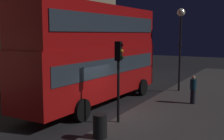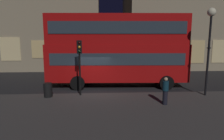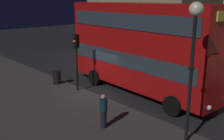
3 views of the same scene
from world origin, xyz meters
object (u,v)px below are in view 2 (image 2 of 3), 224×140
double_decker_bus (117,47)px  litter_bin (48,90)px  traffic_light_near_kerb (79,56)px  street_lamp (210,30)px  pedestrian (165,91)px

double_decker_bus → litter_bin: size_ratio=12.14×
double_decker_bus → traffic_light_near_kerb: double_decker_bus is taller
double_decker_bus → street_lamp: size_ratio=1.96×
traffic_light_near_kerb → street_lamp: bearing=-13.3°
pedestrian → litter_bin: pedestrian is taller
pedestrian → litter_bin: bearing=57.4°
traffic_light_near_kerb → street_lamp: 8.57m
double_decker_bus → traffic_light_near_kerb: (-2.68, -2.92, -0.41)m
pedestrian → litter_bin: size_ratio=1.77×
street_lamp → pedestrian: street_lamp is taller
traffic_light_near_kerb → pedestrian: 5.83m
double_decker_bus → pedestrian: 6.05m
pedestrian → double_decker_bus: bearing=7.6°
litter_bin → double_decker_bus: bearing=33.9°
street_lamp → pedestrian: (-3.29, -1.72, -3.47)m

